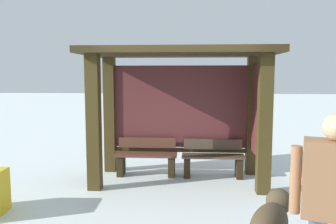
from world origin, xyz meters
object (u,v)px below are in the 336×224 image
bus_shelter (183,88)px  person_walking (333,197)px  bench_center_inside (213,160)px  dog (271,222)px  bench_left_inside (146,158)px

bus_shelter → person_walking: bus_shelter is taller
bench_center_inside → dog: dog is taller
bus_shelter → bench_left_inside: bearing=168.2°
bench_center_inside → person_walking: 3.82m
bus_shelter → dog: (0.95, -2.98, -1.21)m
bus_shelter → dog: 3.35m
bench_center_inside → dog: 3.16m
bus_shelter → person_walking: 3.84m
bench_center_inside → person_walking: (0.73, -3.69, 0.64)m
person_walking → bus_shelter: bearing=110.1°
bench_center_inside → dog: size_ratio=1.10×
bus_shelter → person_walking: (1.29, -3.54, -0.74)m
bench_left_inside → person_walking: (2.01, -3.69, 0.63)m
bench_left_inside → bench_center_inside: size_ratio=1.00×
bus_shelter → bench_left_inside: 1.56m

